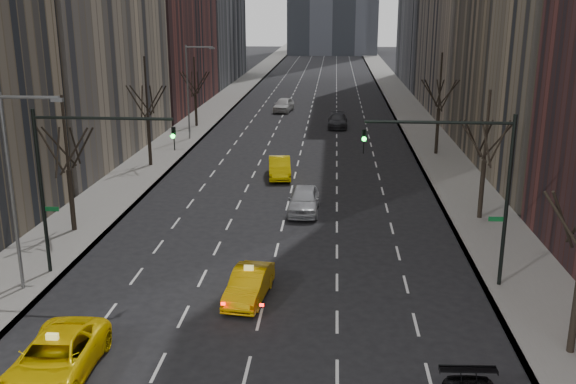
# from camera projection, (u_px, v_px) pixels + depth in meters

# --- Properties ---
(sidewalk_left) EXTENTS (4.50, 320.00, 0.15)m
(sidewalk_left) POSITION_uv_depth(u_px,v_px,m) (222.00, 103.00, 87.15)
(sidewalk_left) COLOR slate
(sidewalk_left) RESTS_ON ground
(sidewalk_right) EXTENTS (4.50, 320.00, 0.15)m
(sidewalk_right) POSITION_uv_depth(u_px,v_px,m) (404.00, 105.00, 85.44)
(sidewalk_right) COLOR slate
(sidewalk_right) RESTS_ON ground
(tree_lw_b) EXTENTS (3.36, 3.50, 7.82)m
(tree_lw_b) POSITION_uv_depth(u_px,v_px,m) (69.00, 170.00, 36.30)
(tree_lw_b) COLOR black
(tree_lw_b) RESTS_ON ground
(tree_lw_c) EXTENTS (3.36, 3.50, 8.74)m
(tree_lw_c) POSITION_uv_depth(u_px,v_px,m) (148.00, 118.00, 51.54)
(tree_lw_c) COLOR black
(tree_lw_c) RESTS_ON ground
(tree_lw_d) EXTENTS (3.36, 3.50, 7.36)m
(tree_lw_d) POSITION_uv_depth(u_px,v_px,m) (195.00, 94.00, 68.92)
(tree_lw_d) COLOR black
(tree_lw_d) RESTS_ON ground
(tree_rw_b) EXTENTS (3.36, 3.50, 7.82)m
(tree_rw_b) POSITION_uv_depth(u_px,v_px,m) (484.00, 161.00, 38.46)
(tree_rw_b) COLOR black
(tree_rw_b) RESTS_ON ground
(tree_rw_c) EXTENTS (3.36, 3.50, 8.74)m
(tree_rw_c) POSITION_uv_depth(u_px,v_px,m) (439.00, 110.00, 55.62)
(tree_rw_c) COLOR black
(tree_rw_c) RESTS_ON ground
(traffic_mast_left) EXTENTS (6.69, 0.39, 8.00)m
(traffic_mast_left) POSITION_uv_depth(u_px,v_px,m) (74.00, 166.00, 29.86)
(traffic_mast_left) COLOR black
(traffic_mast_left) RESTS_ON ground
(traffic_mast_right) EXTENTS (6.69, 0.39, 8.00)m
(traffic_mast_right) POSITION_uv_depth(u_px,v_px,m) (471.00, 173.00, 28.59)
(traffic_mast_right) COLOR black
(traffic_mast_right) RESTS_ON ground
(streetlight_near) EXTENTS (2.83, 0.22, 9.00)m
(streetlight_near) POSITION_uv_depth(u_px,v_px,m) (17.00, 173.00, 28.03)
(streetlight_near) COLOR slate
(streetlight_near) RESTS_ON ground
(streetlight_far) EXTENTS (2.83, 0.22, 9.00)m
(streetlight_far) POSITION_uv_depth(u_px,v_px,m) (191.00, 83.00, 61.56)
(streetlight_far) COLOR slate
(streetlight_far) RESTS_ON ground
(taxi_suv) EXTENTS (2.70, 5.60, 1.54)m
(taxi_suv) POSITION_uv_depth(u_px,v_px,m) (55.00, 359.00, 22.42)
(taxi_suv) COLOR yellow
(taxi_suv) RESTS_ON ground
(taxi_sedan) EXTENTS (1.97, 4.38, 1.39)m
(taxi_sedan) POSITION_uv_depth(u_px,v_px,m) (249.00, 285.00, 28.60)
(taxi_sedan) COLOR #DDA104
(taxi_sedan) RESTS_ON ground
(silver_sedan_ahead) EXTENTS (1.98, 4.78, 1.62)m
(silver_sedan_ahead) POSITION_uv_depth(u_px,v_px,m) (304.00, 200.00, 40.76)
(silver_sedan_ahead) COLOR #B0B2B9
(silver_sedan_ahead) RESTS_ON ground
(far_taxi) EXTENTS (2.13, 4.82, 1.54)m
(far_taxi) POSITION_uv_depth(u_px,v_px,m) (280.00, 168.00, 49.09)
(far_taxi) COLOR yellow
(far_taxi) RESTS_ON ground
(far_suv_grey) EXTENTS (2.17, 5.13, 1.48)m
(far_suv_grey) POSITION_uv_depth(u_px,v_px,m) (338.00, 121.00, 69.54)
(far_suv_grey) COLOR #29292D
(far_suv_grey) RESTS_ON ground
(far_car_white) EXTENTS (2.68, 5.22, 1.70)m
(far_car_white) POSITION_uv_depth(u_px,v_px,m) (284.00, 105.00, 79.92)
(far_car_white) COLOR silver
(far_car_white) RESTS_ON ground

